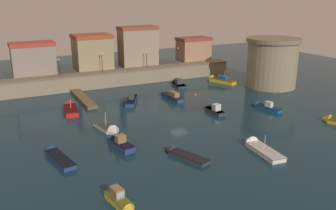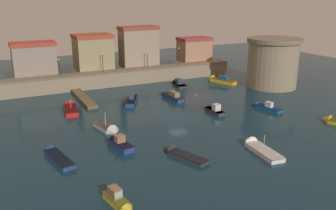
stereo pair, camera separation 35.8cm
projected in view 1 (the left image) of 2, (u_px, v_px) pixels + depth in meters
ground_plane at (179, 117)px, 55.66m from camera, size 133.84×133.84×0.00m
quay_wall at (125, 77)px, 75.45m from camera, size 49.45×3.17×3.13m
old_town_backdrop at (113, 51)px, 76.94m from camera, size 43.84×6.23×8.62m
fortress_tower at (272, 62)px, 72.68m from camera, size 10.67×10.67×9.82m
pier_dock at (83, 98)px, 64.55m from camera, size 1.75×12.67×0.70m
quay_lamp_0 at (59, 64)px, 68.71m from camera, size 0.32×0.32×3.24m
quay_lamp_1 at (102, 60)px, 72.28m from camera, size 0.32×0.32×3.73m
quay_lamp_2 at (147, 57)px, 76.52m from camera, size 0.32×0.32×3.43m
quay_lamp_3 at (178, 53)px, 79.75m from camera, size 0.32×0.32×3.76m
moored_boat_0 at (264, 107)px, 59.57m from camera, size 2.41×5.90×1.75m
moored_boat_1 at (56, 156)px, 41.65m from camera, size 2.72×7.37×1.36m
moored_boat_2 at (219, 80)px, 77.61m from camera, size 4.21×7.47×3.15m
moored_boat_3 at (213, 110)px, 57.65m from camera, size 1.42×4.82×1.92m
moored_boat_5 at (132, 99)px, 63.66m from camera, size 4.67×7.13×1.71m
moored_boat_6 at (70, 108)px, 58.50m from camera, size 2.75×6.87×2.63m
moored_boat_7 at (118, 143)px, 44.67m from camera, size 2.38×5.46×1.99m
moored_boat_8 at (170, 96)px, 65.51m from camera, size 1.71×7.19×1.77m
moored_boat_9 at (258, 147)px, 43.94m from camera, size 2.57×7.10×2.93m
moored_boat_10 at (121, 201)px, 32.03m from camera, size 1.86×4.45×1.75m
moored_boat_11 at (177, 83)px, 75.07m from camera, size 2.48×5.54×3.31m
moored_boat_12 at (109, 129)px, 49.87m from camera, size 2.68×5.67×3.04m
moored_boat_13 at (180, 154)px, 42.28m from camera, size 3.62×6.55×1.44m
mooring_buoy_0 at (195, 95)px, 67.84m from camera, size 0.45×0.45×0.45m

